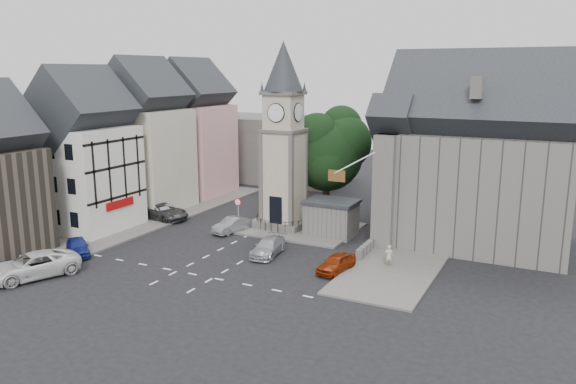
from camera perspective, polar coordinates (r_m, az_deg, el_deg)
The scene contains 24 objects.
ground at distance 43.92m, azimuth -5.22°, elevation -6.09°, with size 120.00×120.00×0.00m, color black.
pavement_west at distance 55.66m, azimuth -12.95°, elevation -2.33°, with size 6.00×30.00×0.14m, color #595651.
pavement_east at distance 46.57m, azimuth 12.88°, elevation -5.20°, with size 6.00×26.00×0.14m, color #595651.
central_island at distance 49.92m, azimuth 1.10°, elevation -3.68°, with size 10.00×8.00×0.16m, color #595651.
road_markings at distance 39.63m, azimuth -9.45°, elevation -8.27°, with size 20.00×8.00×0.01m, color silver.
clock_tower at distance 48.99m, azimuth -0.46°, elevation 5.61°, with size 4.86×4.86×16.25m.
stone_shelter at distance 47.81m, azimuth 4.42°, elevation -2.62°, with size 4.30×3.30×3.08m.
town_tree at distance 52.80m, azimuth 3.97°, elevation 4.81°, with size 7.20×7.20×10.80m.
warning_sign_post at distance 49.43m, azimuth -5.11°, elevation -1.56°, with size 0.70×0.19×2.85m.
terrace_pink at distance 64.07m, azimuth -9.62°, elevation 5.63°, with size 8.10×7.60×12.80m.
terrace_cream at distance 57.86m, azimuth -14.30°, elevation 4.72°, with size 8.10×7.60×12.80m.
terrace_tudor at distance 52.19m, azimuth -20.01°, elevation 3.14°, with size 8.10×7.60×12.00m.
backdrop_west at distance 72.62m, azimuth -1.70°, elevation 4.51°, with size 20.00×10.00×8.00m, color #4C4944.
east_building at distance 47.39m, azimuth 18.33°, elevation 2.49°, with size 14.40×11.40×12.60m.
east_boundary_wall at distance 49.00m, azimuth 10.29°, elevation -3.74°, with size 0.40×16.00×0.90m, color #62605A.
flagpole at distance 42.35m, azimuth 6.75°, elevation 2.94°, with size 3.68×0.10×2.74m.
car_west_blue at distance 45.82m, azimuth -20.59°, elevation -5.22°, with size 1.53×3.79×1.29m, color navy.
car_west_silver at distance 54.23m, azimuth -12.76°, elevation -2.09°, with size 1.35×3.86×1.27m, color gray.
car_west_grey at distance 54.29m, azimuth -12.68°, elevation -1.93°, with size 2.52×5.47×1.52m, color #333336.
car_island_silver at distance 49.05m, azimuth -5.72°, elevation -3.35°, with size 1.36×3.90×1.29m, color gray.
car_island_east at distance 42.94m, azimuth -2.03°, elevation -5.60°, with size 1.76×4.32×1.25m, color #A6A9AE.
car_east_red at distance 39.61m, azimuth 4.92°, elevation -7.20°, with size 1.48×3.67×1.25m, color maroon.
van_sw_white at distance 42.08m, azimuth -24.49°, elevation -6.82°, with size 2.78×6.03×1.67m, color silver.
pedestrian at distance 40.93m, azimuth 10.20°, elevation -6.42°, with size 0.60×0.39×1.64m, color #B7B197.
Camera 1 is at (22.16, -35.33, 13.80)m, focal length 35.00 mm.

